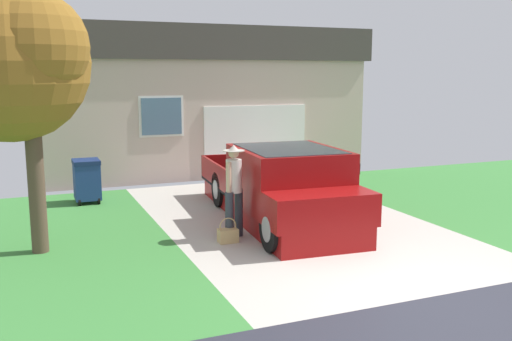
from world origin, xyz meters
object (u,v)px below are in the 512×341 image
object	(u,v)px
person_with_hat	(234,187)
front_yard_tree	(14,60)
pickup_truck	(283,189)
house_with_garage	(187,98)
handbag	(228,235)
wheeled_trash_bin	(87,179)

from	to	relation	value
person_with_hat	front_yard_tree	xyz separation A→B (m)	(-3.58, 0.55, 2.29)
pickup_truck	house_with_garage	world-z (taller)	house_with_garage
person_with_hat	handbag	distance (m)	0.87
handbag	front_yard_tree	world-z (taller)	front_yard_tree
person_with_hat	wheeled_trash_bin	bearing A→B (deg)	79.78
person_with_hat	front_yard_tree	distance (m)	4.28
person_with_hat	house_with_garage	world-z (taller)	house_with_garage
house_with_garage	handbag	bearing A→B (deg)	-101.02
house_with_garage	front_yard_tree	world-z (taller)	front_yard_tree
person_with_hat	house_with_garage	distance (m)	8.81
pickup_truck	house_with_garage	bearing A→B (deg)	-87.38
front_yard_tree	wheeled_trash_bin	xyz separation A→B (m)	(1.38, 3.54, -2.69)
front_yard_tree	person_with_hat	bearing A→B (deg)	-8.70
handbag	front_yard_tree	size ratio (longest dim) A/B	0.10
handbag	front_yard_tree	xyz separation A→B (m)	(-3.38, 0.77, 3.11)
pickup_truck	front_yard_tree	distance (m)	5.49
handbag	wheeled_trash_bin	distance (m)	4.77
front_yard_tree	wheeled_trash_bin	distance (m)	4.66
pickup_truck	handbag	distance (m)	1.81
wheeled_trash_bin	house_with_garage	bearing A→B (deg)	50.44
person_with_hat	handbag	xyz separation A→B (m)	(-0.20, -0.22, -0.82)
handbag	house_with_garage	xyz separation A→B (m)	(1.71, 8.80, 2.07)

